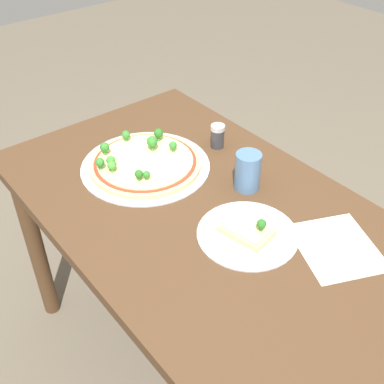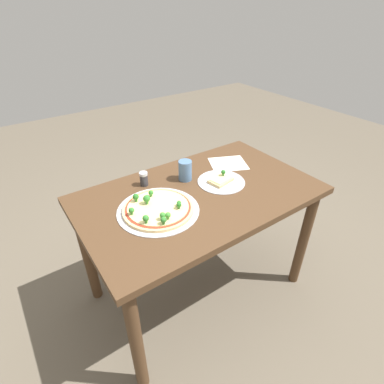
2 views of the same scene
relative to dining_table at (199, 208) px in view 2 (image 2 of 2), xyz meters
name	(u,v)px [view 2 (image 2 of 2)]	position (x,y,z in m)	size (l,w,h in m)	color
ground_plane	(198,286)	(0.00, 0.00, -0.65)	(8.00, 8.00, 0.00)	brown
dining_table	(199,208)	(0.00, 0.00, 0.00)	(1.26, 0.76, 0.75)	#4C331E
pizza_tray_whole	(158,209)	(0.26, 0.02, 0.12)	(0.40, 0.40, 0.07)	#B7B7BC
pizza_tray_slice	(221,181)	(-0.16, -0.02, 0.11)	(0.26, 0.26, 0.06)	#B7B7BC
drinking_cup	(185,170)	(-0.01, -0.15, 0.16)	(0.07, 0.07, 0.11)	#4C7099
condiment_shaker	(144,179)	(0.20, -0.23, 0.14)	(0.05, 0.05, 0.08)	#333338
paper_menu	(228,164)	(-0.33, -0.16, 0.11)	(0.22, 0.19, 0.00)	silver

